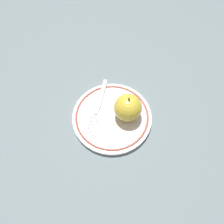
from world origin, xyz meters
TOP-DOWN VIEW (x-y plane):
  - ground_plane at (0.00, 0.00)m, footprint 2.00×2.00m
  - plate at (-0.01, 0.01)m, footprint 0.22×0.22m
  - apple_red_whole at (-0.04, 0.04)m, footprint 0.08×0.08m
  - fork at (-0.01, -0.04)m, footprint 0.16×0.13m

SIDE VIEW (x-z plane):
  - ground_plane at x=0.00m, z-range 0.00..0.00m
  - plate at x=-0.01m, z-range 0.00..0.02m
  - fork at x=-0.01m, z-range 0.02..0.02m
  - apple_red_whole at x=-0.04m, z-range 0.01..0.10m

